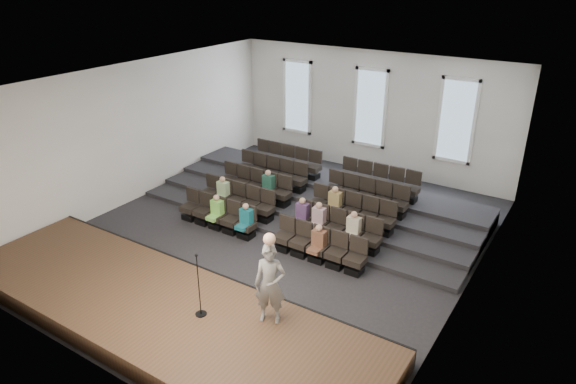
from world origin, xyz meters
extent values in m
plane|color=black|center=(0.00, 0.00, 0.00)|extent=(14.00, 14.00, 0.00)
cube|color=white|center=(0.00, 0.00, 5.01)|extent=(12.00, 14.00, 0.02)
cube|color=silver|center=(0.00, 7.02, 2.50)|extent=(12.00, 0.04, 5.00)
cube|color=silver|center=(0.00, -7.02, 2.50)|extent=(12.00, 0.04, 5.00)
cube|color=silver|center=(-6.02, 0.00, 2.50)|extent=(0.04, 14.00, 5.00)
cube|color=silver|center=(6.02, 0.00, 2.50)|extent=(0.04, 14.00, 5.00)
cube|color=#442C1D|center=(0.00, -5.10, 0.25)|extent=(11.80, 3.60, 0.50)
cube|color=black|center=(0.00, -3.33, 0.25)|extent=(11.80, 0.06, 0.52)
cube|color=black|center=(0.00, 2.33, 0.07)|extent=(11.80, 4.80, 0.15)
cube|color=black|center=(0.00, 2.85, 0.15)|extent=(11.80, 3.75, 0.30)
cube|color=black|center=(0.00, 3.38, 0.22)|extent=(11.80, 2.70, 0.45)
cube|color=black|center=(0.00, 3.90, 0.30)|extent=(11.80, 1.65, 0.60)
cube|color=black|center=(-3.13, -0.60, 0.10)|extent=(0.47, 0.43, 0.20)
cube|color=black|center=(-3.13, -0.60, 0.41)|extent=(0.55, 0.50, 0.19)
cube|color=black|center=(-3.13, -0.39, 0.82)|extent=(0.55, 0.08, 0.50)
cube|color=black|center=(-2.53, -0.60, 0.10)|extent=(0.47, 0.43, 0.20)
cube|color=black|center=(-2.53, -0.60, 0.41)|extent=(0.55, 0.50, 0.19)
cube|color=black|center=(-2.53, -0.39, 0.82)|extent=(0.55, 0.08, 0.50)
cube|color=black|center=(-1.93, -0.60, 0.10)|extent=(0.47, 0.43, 0.20)
cube|color=black|center=(-1.93, -0.60, 0.41)|extent=(0.55, 0.50, 0.19)
cube|color=black|center=(-1.93, -0.39, 0.82)|extent=(0.55, 0.08, 0.50)
cube|color=black|center=(-1.33, -0.60, 0.10)|extent=(0.47, 0.43, 0.20)
cube|color=black|center=(-1.33, -0.60, 0.41)|extent=(0.55, 0.50, 0.19)
cube|color=black|center=(-1.33, -0.39, 0.82)|extent=(0.55, 0.08, 0.50)
cube|color=black|center=(-0.73, -0.60, 0.10)|extent=(0.47, 0.43, 0.20)
cube|color=black|center=(-0.73, -0.60, 0.41)|extent=(0.55, 0.50, 0.19)
cube|color=black|center=(-0.73, -0.39, 0.82)|extent=(0.55, 0.08, 0.50)
cube|color=black|center=(0.73, -0.60, 0.10)|extent=(0.47, 0.43, 0.20)
cube|color=black|center=(0.73, -0.60, 0.41)|extent=(0.55, 0.50, 0.19)
cube|color=black|center=(0.73, -0.39, 0.82)|extent=(0.55, 0.08, 0.50)
cube|color=black|center=(1.33, -0.60, 0.10)|extent=(0.47, 0.43, 0.20)
cube|color=black|center=(1.33, -0.60, 0.41)|extent=(0.55, 0.50, 0.19)
cube|color=black|center=(1.33, -0.39, 0.82)|extent=(0.55, 0.08, 0.50)
cube|color=black|center=(1.93, -0.60, 0.10)|extent=(0.47, 0.43, 0.20)
cube|color=black|center=(1.93, -0.60, 0.41)|extent=(0.55, 0.50, 0.19)
cube|color=black|center=(1.93, -0.39, 0.82)|extent=(0.55, 0.08, 0.50)
cube|color=black|center=(2.53, -0.60, 0.10)|extent=(0.47, 0.43, 0.20)
cube|color=black|center=(2.53, -0.60, 0.41)|extent=(0.55, 0.50, 0.19)
cube|color=black|center=(2.53, -0.39, 0.82)|extent=(0.55, 0.08, 0.50)
cube|color=black|center=(3.13, -0.60, 0.10)|extent=(0.47, 0.43, 0.20)
cube|color=black|center=(3.13, -0.60, 0.41)|extent=(0.55, 0.50, 0.19)
cube|color=black|center=(3.13, -0.39, 0.82)|extent=(0.55, 0.08, 0.50)
cube|color=black|center=(-3.13, 0.45, 0.25)|extent=(0.47, 0.43, 0.20)
cube|color=black|center=(-3.13, 0.45, 0.56)|extent=(0.55, 0.50, 0.19)
cube|color=black|center=(-3.13, 0.66, 0.97)|extent=(0.55, 0.08, 0.50)
cube|color=black|center=(-2.53, 0.45, 0.25)|extent=(0.47, 0.43, 0.20)
cube|color=black|center=(-2.53, 0.45, 0.56)|extent=(0.55, 0.50, 0.19)
cube|color=black|center=(-2.53, 0.66, 0.97)|extent=(0.55, 0.08, 0.50)
cube|color=black|center=(-1.93, 0.45, 0.25)|extent=(0.47, 0.43, 0.20)
cube|color=black|center=(-1.93, 0.45, 0.56)|extent=(0.55, 0.50, 0.19)
cube|color=black|center=(-1.93, 0.66, 0.97)|extent=(0.55, 0.08, 0.50)
cube|color=black|center=(-1.33, 0.45, 0.25)|extent=(0.47, 0.43, 0.20)
cube|color=black|center=(-1.33, 0.45, 0.56)|extent=(0.55, 0.50, 0.19)
cube|color=black|center=(-1.33, 0.66, 0.97)|extent=(0.55, 0.08, 0.50)
cube|color=black|center=(-0.73, 0.45, 0.25)|extent=(0.47, 0.43, 0.20)
cube|color=black|center=(-0.73, 0.45, 0.56)|extent=(0.55, 0.50, 0.19)
cube|color=black|center=(-0.73, 0.66, 0.97)|extent=(0.55, 0.08, 0.50)
cube|color=black|center=(0.73, 0.45, 0.25)|extent=(0.47, 0.43, 0.20)
cube|color=black|center=(0.73, 0.45, 0.56)|extent=(0.55, 0.50, 0.19)
cube|color=black|center=(0.73, 0.66, 0.97)|extent=(0.55, 0.08, 0.50)
cube|color=black|center=(1.33, 0.45, 0.25)|extent=(0.47, 0.43, 0.20)
cube|color=black|center=(1.33, 0.45, 0.56)|extent=(0.55, 0.50, 0.19)
cube|color=black|center=(1.33, 0.66, 0.97)|extent=(0.55, 0.08, 0.50)
cube|color=black|center=(1.93, 0.45, 0.25)|extent=(0.47, 0.43, 0.20)
cube|color=black|center=(1.93, 0.45, 0.56)|extent=(0.55, 0.50, 0.19)
cube|color=black|center=(1.93, 0.66, 0.97)|extent=(0.55, 0.08, 0.50)
cube|color=black|center=(2.53, 0.45, 0.25)|extent=(0.47, 0.43, 0.20)
cube|color=black|center=(2.53, 0.45, 0.56)|extent=(0.55, 0.50, 0.19)
cube|color=black|center=(2.53, 0.66, 0.97)|extent=(0.55, 0.08, 0.50)
cube|color=black|center=(3.13, 0.45, 0.25)|extent=(0.47, 0.43, 0.20)
cube|color=black|center=(3.13, 0.45, 0.56)|extent=(0.55, 0.50, 0.19)
cube|color=black|center=(3.13, 0.66, 0.97)|extent=(0.55, 0.08, 0.50)
cube|color=black|center=(-3.13, 1.50, 0.40)|extent=(0.47, 0.42, 0.20)
cube|color=black|center=(-3.13, 1.50, 0.71)|extent=(0.55, 0.50, 0.19)
cube|color=black|center=(-3.13, 1.71, 1.12)|extent=(0.55, 0.08, 0.50)
cube|color=black|center=(-2.53, 1.50, 0.40)|extent=(0.47, 0.42, 0.20)
cube|color=black|center=(-2.53, 1.50, 0.71)|extent=(0.55, 0.50, 0.19)
cube|color=black|center=(-2.53, 1.71, 1.12)|extent=(0.55, 0.08, 0.50)
cube|color=black|center=(-1.93, 1.50, 0.40)|extent=(0.47, 0.42, 0.20)
cube|color=black|center=(-1.93, 1.50, 0.71)|extent=(0.55, 0.50, 0.19)
cube|color=black|center=(-1.93, 1.71, 1.12)|extent=(0.55, 0.08, 0.50)
cube|color=black|center=(-1.33, 1.50, 0.40)|extent=(0.47, 0.42, 0.20)
cube|color=black|center=(-1.33, 1.50, 0.71)|extent=(0.55, 0.50, 0.19)
cube|color=black|center=(-1.33, 1.71, 1.12)|extent=(0.55, 0.08, 0.50)
cube|color=black|center=(-0.73, 1.50, 0.40)|extent=(0.47, 0.42, 0.20)
cube|color=black|center=(-0.73, 1.50, 0.71)|extent=(0.55, 0.50, 0.19)
cube|color=black|center=(-0.73, 1.71, 1.12)|extent=(0.55, 0.08, 0.50)
cube|color=black|center=(0.73, 1.50, 0.40)|extent=(0.47, 0.42, 0.20)
cube|color=black|center=(0.73, 1.50, 0.71)|extent=(0.55, 0.50, 0.19)
cube|color=black|center=(0.73, 1.71, 1.12)|extent=(0.55, 0.08, 0.50)
cube|color=black|center=(1.33, 1.50, 0.40)|extent=(0.47, 0.42, 0.20)
cube|color=black|center=(1.33, 1.50, 0.71)|extent=(0.55, 0.50, 0.19)
cube|color=black|center=(1.33, 1.71, 1.12)|extent=(0.55, 0.08, 0.50)
cube|color=black|center=(1.93, 1.50, 0.40)|extent=(0.47, 0.42, 0.20)
cube|color=black|center=(1.93, 1.50, 0.71)|extent=(0.55, 0.50, 0.19)
cube|color=black|center=(1.93, 1.71, 1.12)|extent=(0.55, 0.08, 0.50)
cube|color=black|center=(2.53, 1.50, 0.40)|extent=(0.47, 0.42, 0.20)
cube|color=black|center=(2.53, 1.50, 0.71)|extent=(0.55, 0.50, 0.19)
cube|color=black|center=(2.53, 1.71, 1.12)|extent=(0.55, 0.08, 0.50)
cube|color=black|center=(3.13, 1.50, 0.40)|extent=(0.47, 0.42, 0.20)
cube|color=black|center=(3.13, 1.50, 0.71)|extent=(0.55, 0.50, 0.19)
cube|color=black|center=(3.13, 1.71, 1.12)|extent=(0.55, 0.08, 0.50)
cube|color=black|center=(-3.13, 2.55, 0.55)|extent=(0.47, 0.42, 0.20)
cube|color=black|center=(-3.13, 2.55, 0.86)|extent=(0.55, 0.50, 0.19)
cube|color=black|center=(-3.13, 2.76, 1.27)|extent=(0.55, 0.08, 0.50)
cube|color=black|center=(-2.53, 2.55, 0.55)|extent=(0.47, 0.42, 0.20)
cube|color=black|center=(-2.53, 2.55, 0.86)|extent=(0.55, 0.50, 0.19)
cube|color=black|center=(-2.53, 2.76, 1.27)|extent=(0.55, 0.08, 0.50)
cube|color=black|center=(-1.93, 2.55, 0.55)|extent=(0.47, 0.42, 0.20)
cube|color=black|center=(-1.93, 2.55, 0.86)|extent=(0.55, 0.50, 0.19)
cube|color=black|center=(-1.93, 2.76, 1.27)|extent=(0.55, 0.08, 0.50)
cube|color=black|center=(-1.33, 2.55, 0.55)|extent=(0.47, 0.42, 0.20)
cube|color=black|center=(-1.33, 2.55, 0.86)|extent=(0.55, 0.50, 0.19)
cube|color=black|center=(-1.33, 2.76, 1.27)|extent=(0.55, 0.08, 0.50)
cube|color=black|center=(-0.73, 2.55, 0.55)|extent=(0.47, 0.42, 0.20)
cube|color=black|center=(-0.73, 2.55, 0.86)|extent=(0.55, 0.50, 0.19)
cube|color=black|center=(-0.73, 2.76, 1.27)|extent=(0.55, 0.08, 0.50)
cube|color=black|center=(0.73, 2.55, 0.55)|extent=(0.47, 0.42, 0.20)
cube|color=black|center=(0.73, 2.55, 0.86)|extent=(0.55, 0.50, 0.19)
cube|color=black|center=(0.73, 2.76, 1.27)|extent=(0.55, 0.08, 0.50)
cube|color=black|center=(1.33, 2.55, 0.55)|extent=(0.47, 0.42, 0.20)
cube|color=black|center=(1.33, 2.55, 0.86)|extent=(0.55, 0.50, 0.19)
cube|color=black|center=(1.33, 2.76, 1.27)|extent=(0.55, 0.08, 0.50)
cube|color=black|center=(1.93, 2.55, 0.55)|extent=(0.47, 0.42, 0.20)
cube|color=black|center=(1.93, 2.55, 0.86)|extent=(0.55, 0.50, 0.19)
cube|color=black|center=(1.93, 2.76, 1.27)|extent=(0.55, 0.08, 0.50)
cube|color=black|center=(2.53, 2.55, 0.55)|extent=(0.47, 0.42, 0.20)
cube|color=black|center=(2.53, 2.55, 0.86)|extent=(0.55, 0.50, 0.19)
cube|color=black|center=(2.53, 2.76, 1.27)|extent=(0.55, 0.08, 0.50)
cube|color=black|center=(3.13, 2.55, 0.55)|extent=(0.47, 0.42, 0.20)
cube|color=black|center=(3.13, 2.55, 0.86)|extent=(0.55, 0.50, 0.19)
cube|color=black|center=(3.13, 2.76, 1.27)|extent=(0.55, 0.08, 0.50)
cube|color=black|center=(-3.13, 3.60, 0.70)|extent=(0.47, 0.42, 0.20)
cube|color=black|center=(-3.13, 3.60, 1.01)|extent=(0.55, 0.50, 0.19)
cube|color=black|center=(-3.13, 3.81, 1.42)|extent=(0.55, 0.08, 0.50)
cube|color=black|center=(-2.53, 3.60, 0.70)|extent=(0.47, 0.42, 0.20)
cube|color=black|center=(-2.53, 3.60, 1.01)|extent=(0.55, 0.50, 0.19)
cube|color=black|center=(-2.53, 3.81, 1.42)|extent=(0.55, 0.08, 0.50)
cube|color=black|center=(-1.93, 3.60, 0.70)|extent=(0.47, 0.42, 0.20)
cube|color=black|center=(-1.93, 3.60, 1.01)|extent=(0.55, 0.50, 0.19)
cube|color=black|center=(-1.93, 3.81, 1.42)|extent=(0.55, 0.08, 0.50)
cube|color=black|center=(-1.33, 3.60, 0.70)|extent=(0.47, 0.42, 0.20)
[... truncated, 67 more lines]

